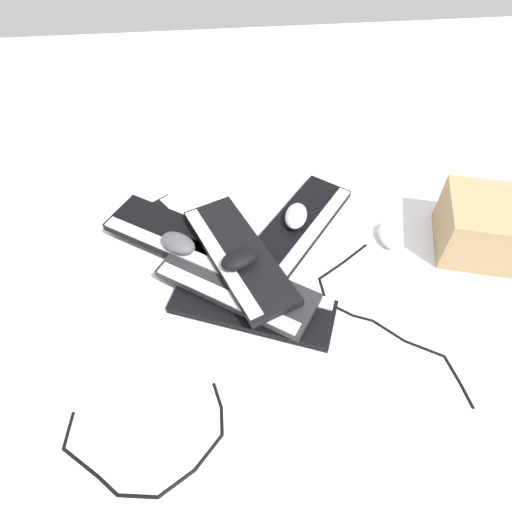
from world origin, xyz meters
TOP-DOWN VIEW (x-y plane):
  - ground_plane at (0.00, 0.00)m, footprint 3.20×3.20m
  - keyboard_0 at (0.12, -0.09)m, footprint 0.30×0.46m
  - keyboard_1 at (-0.17, 0.09)m, footprint 0.44×0.39m
  - keyboard_2 at (-0.12, -0.26)m, footprint 0.45×0.38m
  - keyboard_3 at (-0.13, -0.29)m, footprint 0.37×0.45m
  - keyboard_4 at (0.07, -0.13)m, footprint 0.37×0.45m
  - keyboard_5 at (-0.01, -0.12)m, footprint 0.46×0.31m
  - mouse_0 at (-0.17, 0.07)m, footprint 0.13×0.10m
  - mouse_1 at (0.03, -0.11)m, footprint 0.11×0.13m
  - mouse_2 at (-0.10, 0.35)m, footprint 0.11×0.07m
  - mouse_3 at (-0.07, -0.28)m, footprint 0.12×0.13m
  - cable_0 at (0.17, 0.25)m, footprint 0.53×0.30m
  - cable_1 at (0.48, -0.35)m, footprint 0.24×0.36m
  - cardboard_box at (-0.04, 0.63)m, footprint 0.30×0.34m

SIDE VIEW (x-z plane):
  - ground_plane at x=0.00m, z-range 0.00..0.00m
  - cable_0 at x=0.17m, z-range 0.00..0.01m
  - cable_1 at x=0.48m, z-range 0.00..0.01m
  - keyboard_0 at x=0.12m, z-range 0.00..0.03m
  - keyboard_1 at x=-0.17m, z-range 0.00..0.03m
  - keyboard_2 at x=-0.12m, z-range 0.00..0.03m
  - mouse_2 at x=-0.10m, z-range 0.00..0.04m
  - keyboard_3 at x=-0.13m, z-range 0.03..0.06m
  - keyboard_4 at x=0.07m, z-range 0.03..0.06m
  - mouse_0 at x=-0.17m, z-range 0.03..0.07m
  - keyboard_5 at x=-0.01m, z-range 0.06..0.09m
  - mouse_3 at x=-0.07m, z-range 0.06..0.10m
  - cardboard_box at x=-0.04m, z-range 0.00..0.17m
  - mouse_1 at x=0.03m, z-range 0.09..0.13m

